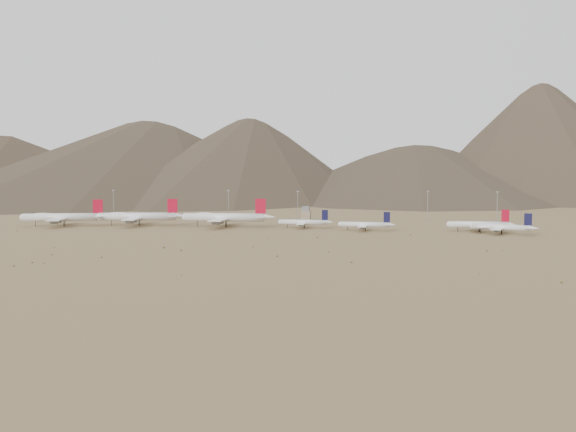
% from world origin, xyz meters
% --- Properties ---
extents(ground, '(3000.00, 3000.00, 0.00)m').
position_xyz_m(ground, '(0.00, 0.00, 0.00)').
color(ground, '#99814F').
rests_on(ground, ground).
extents(mountain_ridge, '(4400.00, 1000.00, 300.00)m').
position_xyz_m(mountain_ridge, '(0.00, 900.00, 150.00)').
color(mountain_ridge, '#4A3A2C').
rests_on(mountain_ridge, ground).
extents(widebody_west, '(65.64, 52.33, 20.33)m').
position_xyz_m(widebody_west, '(-143.05, 22.55, 7.01)').
color(widebody_west, white).
rests_on(widebody_west, ground).
extents(widebody_centre, '(68.87, 54.13, 20.77)m').
position_xyz_m(widebody_centre, '(-88.23, 37.37, 7.16)').
color(widebody_centre, white).
rests_on(widebody_centre, ground).
extents(widebody_east, '(72.19, 55.70, 21.44)m').
position_xyz_m(widebody_east, '(-18.87, 39.13, 7.39)').
color(widebody_east, white).
rests_on(widebody_east, ground).
extents(narrowbody_a, '(41.28, 29.54, 13.61)m').
position_xyz_m(narrowbody_a, '(42.14, 40.41, 4.42)').
color(narrowbody_a, white).
rests_on(narrowbody_a, ground).
extents(narrowbody_b, '(40.44, 28.94, 13.34)m').
position_xyz_m(narrowbody_b, '(87.28, 28.71, 4.33)').
color(narrowbody_b, white).
rests_on(narrowbody_b, ground).
extents(narrowbody_c, '(46.51, 33.45, 15.34)m').
position_xyz_m(narrowbody_c, '(164.65, 36.46, 4.98)').
color(narrowbody_c, white).
rests_on(narrowbody_c, ground).
extents(narrowbody_d, '(41.51, 30.98, 14.28)m').
position_xyz_m(narrowbody_d, '(176.48, 20.39, 4.63)').
color(narrowbody_d, white).
rests_on(narrowbody_d, ground).
extents(control_tower, '(8.00, 8.00, 12.00)m').
position_xyz_m(control_tower, '(30.00, 120.00, 5.32)').
color(control_tower, gray).
rests_on(control_tower, ground).
extents(mast_far_west, '(2.00, 0.60, 25.70)m').
position_xyz_m(mast_far_west, '(-155.42, 123.81, 14.20)').
color(mast_far_west, gray).
rests_on(mast_far_west, ground).
extents(mast_west, '(2.00, 0.60, 25.70)m').
position_xyz_m(mast_west, '(-45.08, 133.74, 14.20)').
color(mast_west, gray).
rests_on(mast_west, ground).
extents(mast_centre, '(2.00, 0.60, 25.70)m').
position_xyz_m(mast_centre, '(23.55, 114.86, 14.20)').
color(mast_centre, gray).
rests_on(mast_centre, ground).
extents(mast_east, '(2.00, 0.60, 25.70)m').
position_xyz_m(mast_east, '(134.63, 137.39, 14.20)').
color(mast_east, gray).
rests_on(mast_east, ground).
extents(mast_far_east, '(2.00, 0.60, 25.70)m').
position_xyz_m(mast_far_east, '(190.70, 128.04, 14.20)').
color(mast_far_east, gray).
rests_on(mast_far_east, ground).
extents(desert_scrub, '(440.96, 181.86, 0.95)m').
position_xyz_m(desert_scrub, '(-0.18, -104.76, 0.32)').
color(desert_scrub, brown).
rests_on(desert_scrub, ground).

